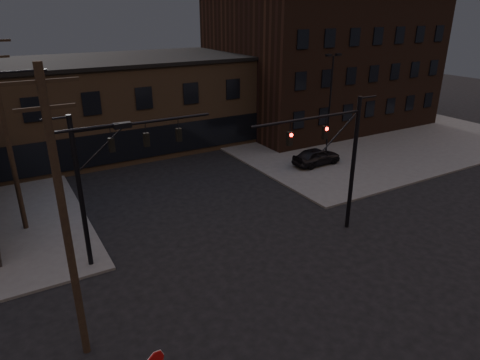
{
  "coord_description": "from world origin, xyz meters",
  "views": [
    {
      "loc": [
        -10.91,
        -12.24,
        12.45
      ],
      "look_at": [
        0.33,
        6.93,
        3.5
      ],
      "focal_mm": 32.0,
      "sensor_mm": 36.0,
      "label": 1
    }
  ],
  "objects_px": {
    "traffic_signal_near": "(340,153)",
    "car_crossing": "(123,145)",
    "parked_car_lot_b": "(315,118)",
    "parked_car_lot_a": "(316,156)",
    "traffic_signal_far": "(105,172)"
  },
  "relations": [
    {
      "from": "traffic_signal_near",
      "to": "car_crossing",
      "type": "bearing_deg",
      "value": 106.73
    },
    {
      "from": "traffic_signal_near",
      "to": "parked_car_lot_b",
      "type": "height_order",
      "value": "traffic_signal_near"
    },
    {
      "from": "parked_car_lot_a",
      "to": "car_crossing",
      "type": "xyz_separation_m",
      "value": [
        -12.93,
        11.99,
        -0.17
      ]
    },
    {
      "from": "car_crossing",
      "to": "parked_car_lot_b",
      "type": "bearing_deg",
      "value": -9.13
    },
    {
      "from": "parked_car_lot_a",
      "to": "car_crossing",
      "type": "bearing_deg",
      "value": 45.87
    },
    {
      "from": "traffic_signal_far",
      "to": "parked_car_lot_a",
      "type": "relative_size",
      "value": 1.87
    },
    {
      "from": "traffic_signal_far",
      "to": "parked_car_lot_b",
      "type": "height_order",
      "value": "traffic_signal_far"
    },
    {
      "from": "traffic_signal_far",
      "to": "parked_car_lot_a",
      "type": "distance_m",
      "value": 19.92
    },
    {
      "from": "parked_car_lot_a",
      "to": "parked_car_lot_b",
      "type": "relative_size",
      "value": 0.84
    },
    {
      "from": "traffic_signal_near",
      "to": "parked_car_lot_a",
      "type": "xyz_separation_m",
      "value": [
        6.5,
        9.37,
        -4.05
      ]
    },
    {
      "from": "parked_car_lot_a",
      "to": "parked_car_lot_b",
      "type": "bearing_deg",
      "value": -40.35
    },
    {
      "from": "traffic_signal_near",
      "to": "car_crossing",
      "type": "relative_size",
      "value": 1.86
    },
    {
      "from": "parked_car_lot_a",
      "to": "parked_car_lot_b",
      "type": "xyz_separation_m",
      "value": [
        8.61,
        10.61,
        0.01
      ]
    },
    {
      "from": "traffic_signal_far",
      "to": "car_crossing",
      "type": "bearing_deg",
      "value": 72.44
    },
    {
      "from": "parked_car_lot_b",
      "to": "car_crossing",
      "type": "xyz_separation_m",
      "value": [
        -21.54,
        1.38,
        -0.18
      ]
    }
  ]
}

